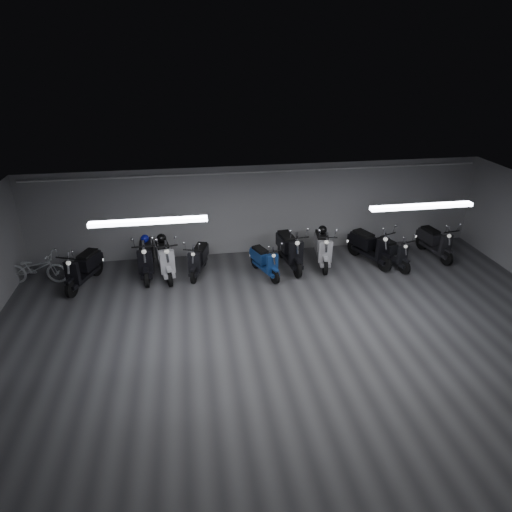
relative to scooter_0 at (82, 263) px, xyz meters
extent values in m
cube|color=#3A3A3C|center=(5.13, -3.54, -0.70)|extent=(14.00, 10.00, 0.01)
cube|color=slate|center=(5.13, -3.54, 2.11)|extent=(14.00, 10.00, 0.01)
cube|color=gray|center=(5.13, 1.46, 0.70)|extent=(14.00, 0.01, 2.80)
cube|color=white|center=(2.13, -2.54, 2.04)|extent=(2.40, 0.18, 0.08)
cube|color=white|center=(8.13, -2.54, 2.04)|extent=(2.40, 0.18, 0.08)
cylinder|color=white|center=(5.13, 1.38, 1.92)|extent=(13.60, 0.05, 0.05)
imported|color=white|center=(-1.33, 0.37, -0.15)|extent=(1.76, 0.79, 1.10)
sphere|color=black|center=(6.86, 0.50, 0.32)|extent=(0.27, 0.27, 0.27)
sphere|color=#0C1086|center=(1.66, 0.61, 0.34)|extent=(0.23, 0.23, 0.23)
sphere|color=black|center=(2.13, 0.53, 0.35)|extent=(0.28, 0.28, 0.28)
camera|label=1|loc=(2.99, -11.23, 5.34)|focal=30.91mm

